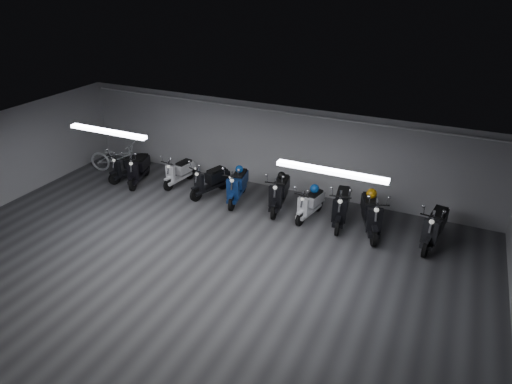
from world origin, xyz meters
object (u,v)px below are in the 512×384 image
at_px(helmet_2, 239,169).
at_px(scooter_5, 279,188).
at_px(scooter_1, 138,164).
at_px(helmet_3, 282,175).
at_px(scooter_9, 435,222).
at_px(scooter_2, 179,168).
at_px(helmet_1, 315,189).
at_px(scooter_0, 127,162).
at_px(scooter_3, 210,176).
at_px(scooter_6, 310,200).
at_px(scooter_8, 372,209).
at_px(scooter_7, 342,201).
at_px(bicycle, 117,155).
at_px(scooter_4, 237,181).
at_px(helmet_0, 372,193).

bearing_deg(helmet_2, scooter_5, -7.00).
relative_size(scooter_1, helmet_3, 7.75).
bearing_deg(scooter_5, scooter_9, -10.87).
relative_size(scooter_2, helmet_1, 6.10).
xyz_separation_m(scooter_2, helmet_3, (3.63, 0.11, 0.39)).
distance_m(scooter_0, scooter_5, 5.51).
height_order(scooter_3, helmet_2, scooter_3).
height_order(scooter_6, scooter_9, scooter_9).
bearing_deg(scooter_8, scooter_3, 158.35).
height_order(scooter_7, helmet_1, scooter_7).
xyz_separation_m(scooter_2, helmet_2, (2.25, 0.03, 0.37)).
distance_m(scooter_1, scooter_5, 4.99).
bearing_deg(scooter_7, scooter_1, 173.55).
bearing_deg(scooter_9, scooter_6, -171.21).
bearing_deg(scooter_9, bicycle, -172.58).
xyz_separation_m(scooter_4, scooter_9, (5.77, -0.06, 0.02)).
xyz_separation_m(scooter_3, scooter_7, (4.27, 0.02, 0.06)).
distance_m(scooter_4, helmet_0, 4.07).
distance_m(scooter_1, scooter_8, 7.76).
relative_size(scooter_1, scooter_8, 0.92).
bearing_deg(scooter_2, helmet_0, 7.10).
bearing_deg(helmet_0, scooter_6, -172.49).
relative_size(scooter_9, helmet_3, 8.16).
height_order(scooter_1, helmet_2, scooter_1).
bearing_deg(scooter_3, scooter_0, -159.68).
distance_m(scooter_3, scooter_7, 4.27).
bearing_deg(scooter_2, scooter_6, 4.20).
relative_size(scooter_6, helmet_0, 5.59).
bearing_deg(scooter_8, scooter_9, -18.82).
bearing_deg(helmet_2, scooter_4, -79.09).
relative_size(scooter_4, bicycle, 0.90).
xyz_separation_m(scooter_3, helmet_1, (3.42, 0.15, 0.21)).
relative_size(scooter_4, scooter_7, 0.96).
bearing_deg(scooter_6, helmet_3, 170.30).
bearing_deg(helmet_1, bicycle, 179.83).
distance_m(scooter_0, helmet_3, 5.50).
xyz_separation_m(scooter_6, helmet_2, (-2.44, 0.32, 0.39)).
bearing_deg(scooter_4, scooter_2, 163.46).
height_order(bicycle, helmet_2, bicycle).
bearing_deg(helmet_1, scooter_3, -177.51).
distance_m(scooter_9, helmet_2, 5.83).
xyz_separation_m(scooter_5, scooter_6, (1.02, -0.14, -0.11)).
height_order(scooter_5, scooter_7, scooter_7).
relative_size(scooter_4, helmet_1, 7.00).
relative_size(scooter_1, helmet_2, 7.52).
xyz_separation_m(bicycle, helmet_2, (4.79, 0.08, 0.31)).
height_order(scooter_0, scooter_4, scooter_4).
xyz_separation_m(scooter_6, helmet_0, (1.66, 0.22, 0.47)).
bearing_deg(scooter_0, helmet_3, 21.63).
relative_size(scooter_3, scooter_8, 0.89).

